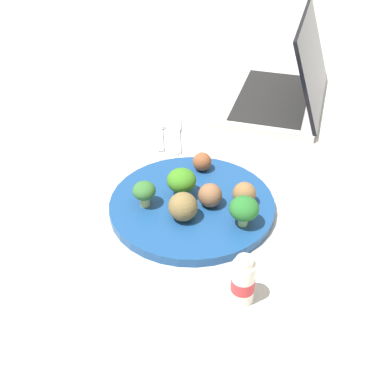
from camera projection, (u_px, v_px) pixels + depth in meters
name	position (u px, v px, depth m)	size (l,w,h in m)	color
ground_plane	(192.00, 209.00, 0.84)	(4.00, 4.00, 0.00)	#B2B2AD
plate	(192.00, 205.00, 0.83)	(0.28, 0.28, 0.02)	navy
broccoli_floret_back_right	(181.00, 181.00, 0.82)	(0.05, 0.05, 0.05)	#9BC57E
broccoli_floret_back_left	(144.00, 192.00, 0.80)	(0.04, 0.04, 0.04)	#A6B96F
broccoli_floret_front_right	(244.00, 209.00, 0.76)	(0.05, 0.05, 0.05)	#97C078
meatball_front_right	(210.00, 195.00, 0.81)	(0.04, 0.04, 0.04)	brown
meatball_mid_right	(244.00, 194.00, 0.81)	(0.04, 0.04, 0.04)	brown
meatball_center	(183.00, 207.00, 0.78)	(0.05, 0.05, 0.05)	brown
meatball_back_left	(202.00, 162.00, 0.89)	(0.03, 0.03, 0.03)	brown
napkin	(169.00, 137.00, 1.03)	(0.17, 0.12, 0.01)	white
fork	(160.00, 133.00, 1.03)	(0.12, 0.02, 0.01)	silver
knife	(177.00, 133.00, 1.03)	(0.15, 0.02, 0.01)	silver
yogurt_bottle	(243.00, 281.00, 0.66)	(0.03, 0.03, 0.08)	white
laptop	(284.00, 89.00, 1.13)	(0.37, 0.31, 0.21)	beige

